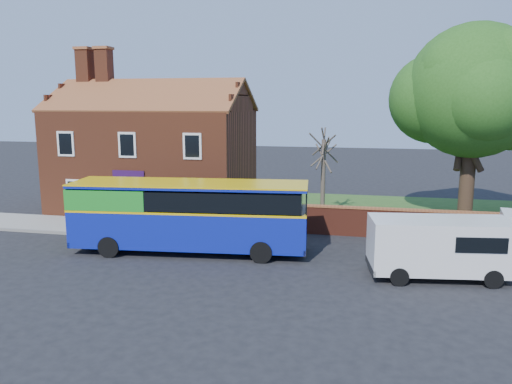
# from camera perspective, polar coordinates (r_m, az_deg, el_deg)

# --- Properties ---
(ground) EXTENTS (120.00, 120.00, 0.00)m
(ground) POSITION_cam_1_polar(r_m,az_deg,el_deg) (21.66, -6.05, -8.88)
(ground) COLOR black
(ground) RESTS_ON ground
(pavement) EXTENTS (18.00, 3.50, 0.12)m
(pavement) POSITION_cam_1_polar(r_m,az_deg,el_deg) (29.40, -15.61, -3.94)
(pavement) COLOR gray
(pavement) RESTS_ON ground
(kerb) EXTENTS (18.00, 0.15, 0.14)m
(kerb) POSITION_cam_1_polar(r_m,az_deg,el_deg) (27.92, -17.27, -4.75)
(kerb) COLOR slate
(kerb) RESTS_ON ground
(grass_strip) EXTENTS (26.00, 12.00, 0.04)m
(grass_strip) POSITION_cam_1_polar(r_m,az_deg,el_deg) (33.81, 22.97, -2.62)
(grass_strip) COLOR #426B28
(grass_strip) RESTS_ON ground
(shop_building) EXTENTS (12.30, 8.13, 10.50)m
(shop_building) POSITION_cam_1_polar(r_m,az_deg,el_deg) (33.94, -11.43, 3.86)
(shop_building) COLOR brown
(shop_building) RESTS_ON ground
(boundary_wall) EXTENTS (22.00, 0.38, 1.60)m
(boundary_wall) POSITION_cam_1_polar(r_m,az_deg,el_deg) (27.92, 25.33, -3.72)
(boundary_wall) COLOR maroon
(boundary_wall) RESTS_ON ground
(bus) EXTENTS (11.29, 3.86, 3.37)m
(bus) POSITION_cam_1_polar(r_m,az_deg,el_deg) (23.90, -8.40, -2.34)
(bus) COLOR #0E1C9C
(bus) RESTS_ON ground
(van_near) EXTENTS (5.81, 2.95, 2.44)m
(van_near) POSITION_cam_1_polar(r_m,az_deg,el_deg) (21.59, 20.31, -5.74)
(van_near) COLOR silver
(van_near) RESTS_ON ground
(large_tree) EXTENTS (9.30, 7.36, 11.35)m
(large_tree) POSITION_cam_1_polar(r_m,az_deg,el_deg) (30.58, 23.70, 10.07)
(large_tree) COLOR black
(large_tree) RESTS_ON ground
(bare_tree) EXTENTS (1.99, 2.37, 5.30)m
(bare_tree) POSITION_cam_1_polar(r_m,az_deg,el_deg) (30.67, 7.69, 1.99)
(bare_tree) COLOR #4C4238
(bare_tree) RESTS_ON ground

